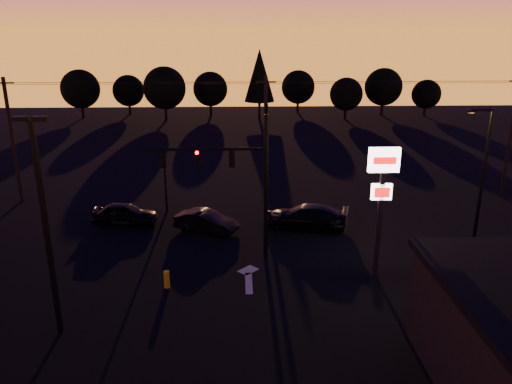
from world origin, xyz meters
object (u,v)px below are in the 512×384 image
traffic_signal_mast (236,172)px  car_left (125,214)px  car_mid (206,221)px  parking_lot_light (44,216)px  pylon_sign (382,186)px  bollard (167,279)px  car_right (306,217)px  streetlight (482,171)px  secondary_signal (165,172)px

traffic_signal_mast → car_left: 9.89m
car_left → car_mid: car_left is taller
car_left → parking_lot_light: bearing=-174.0°
pylon_sign → car_mid: bearing=145.0°
bollard → car_right: (7.80, 7.39, 0.33)m
parking_lot_light → car_right: (11.76, 11.13, -4.51)m
bollard → traffic_signal_mast: bearing=43.4°
car_mid → car_right: 6.31m
streetlight → secondary_signal: bearing=162.4°
traffic_signal_mast → streetlight: traffic_signal_mast is taller
streetlight → car_right: streetlight is taller
car_mid → car_right: (6.30, 0.31, 0.11)m
secondary_signal → pylon_sign: size_ratio=0.64×
car_right → parking_lot_light: bearing=-30.9°
pylon_sign → bollard: size_ratio=7.86×
secondary_signal → car_left: (-2.38, -2.30, -2.14)m
pylon_sign → car_mid: pylon_sign is taller
pylon_sign → car_mid: 11.82m
secondary_signal → parking_lot_light: bearing=-99.8°
streetlight → car_left: bearing=170.2°
parking_lot_light → bollard: bearing=43.3°
traffic_signal_mast → car_right: size_ratio=1.63×
pylon_sign → bollard: (-10.54, -0.76, -4.48)m
parking_lot_light → car_right: 16.81m
car_mid → streetlight: bearing=-74.6°
parking_lot_light → streetlight: bearing=21.7°
pylon_sign → car_right: 8.29m
traffic_signal_mast → car_mid: (-1.94, 3.82, -4.28)m
secondary_signal → bollard: 11.12m
traffic_signal_mast → secondary_signal: size_ratio=1.97×
traffic_signal_mast → parking_lot_light: parking_lot_light is taller
traffic_signal_mast → streetlight: (14.01, 1.51, -0.52)m
secondary_signal → bollard: bearing=-82.3°
pylon_sign → car_mid: (-9.03, 6.32, -4.25)m
car_left → traffic_signal_mast: bearing=-119.0°
bollard → car_left: car_left is taller
car_mid → car_left: bearing=99.2°
traffic_signal_mast → car_left: size_ratio=2.04×
car_left → car_mid: (5.35, -1.37, -0.06)m
streetlight → car_left: (-21.29, 3.69, -3.70)m
secondary_signal → car_right: 10.07m
traffic_signal_mast → pylon_sign: bearing=-19.4°
traffic_signal_mast → car_right: (4.36, 4.14, -4.17)m
pylon_sign → parking_lot_light: bearing=-162.8°
secondary_signal → bollard: secondary_signal is taller
parking_lot_light → car_left: parking_lot_light is taller
secondary_signal → traffic_signal_mast: bearing=-56.8°
car_left → streetlight: bearing=-93.3°
bollard → car_mid: bearing=78.0°
pylon_sign → car_right: size_ratio=1.29×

